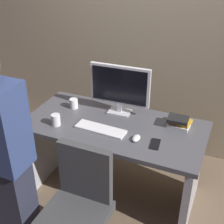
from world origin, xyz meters
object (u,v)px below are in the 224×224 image
Objects in this scene: desk at (114,146)px; cell_phone at (155,144)px; cup_near_keyboard at (56,120)px; mouse at (136,138)px; monitor at (120,87)px; cup_by_monitor at (74,104)px; keyboard at (101,129)px; office_chair at (78,215)px; person_at_desk at (2,163)px; book_stack at (179,122)px.

cell_phone is at bearing -19.70° from desk.
mouse is at bearing 4.45° from cup_near_keyboard.
monitor is (-0.03, 0.20, 0.48)m from desk.
mouse is 0.76m from cup_by_monitor.
cup_near_keyboard reaches higher than cup_by_monitor.
monitor reaches higher than cup_near_keyboard.
cell_phone is (0.48, -0.02, -0.01)m from keyboard.
monitor reaches higher than cup_by_monitor.
office_chair is 1.74× the size of monitor.
person_at_desk is at bearing -165.14° from office_chair.
monitor reaches higher than mouse.
monitor is 5.93× the size of cup_by_monitor.
keyboard is 2.99× the size of cell_phone.
cup_near_keyboard is (-0.46, -0.20, 0.27)m from desk.
desk is 0.52m from monitor.
monitor is at bearing 178.34° from book_stack.
book_stack is 1.44× the size of cell_phone.
office_chair is at bearing -85.66° from monitor.
desk is 3.61× the size of keyboard.
person_at_desk reaches higher than cup_near_keyboard.
monitor is 0.62m from cell_phone.
person_at_desk reaches higher than book_stack.
monitor reaches higher than office_chair.
keyboard is (-0.07, -0.13, 0.23)m from desk.
desk is 0.55m from cup_by_monitor.
keyboard is at bearing -32.74° from cup_by_monitor.
book_stack is (0.26, 0.33, 0.03)m from mouse.
person_at_desk is at bearing -133.29° from mouse.
cup_near_keyboard is 1.04m from book_stack.
book_stack is (0.97, 0.07, -0.00)m from cup_by_monitor.
monitor is 5.43× the size of cup_near_keyboard.
book_stack is (0.51, 0.19, 0.27)m from desk.
keyboard is 4.71× the size of cup_by_monitor.
person_at_desk reaches higher than office_chair.
desk is at bearing -80.40° from monitor.
book_stack is at bearing 63.27° from office_chair.
person_at_desk reaches higher than cell_phone.
book_stack is at bearing 21.88° from cup_near_keyboard.
cup_by_monitor is (-0.01, 0.32, -0.00)m from cup_near_keyboard.
monitor is at bearing 69.30° from person_at_desk.
cup_by_monitor is 0.63× the size of cell_phone.
cup_near_keyboard is at bearing 131.73° from office_chair.
desk is 0.28m from keyboard.
mouse reaches higher than desk.
cell_phone is (0.87, -0.27, -0.04)m from cup_by_monitor.
cup_by_monitor is 0.91m from cell_phone.
office_chair is at bearing -60.30° from cup_by_monitor.
cup_near_keyboard is (-0.49, 0.55, 0.37)m from office_chair.
cup_by_monitor reaches higher than keyboard.
mouse reaches higher than cell_phone.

